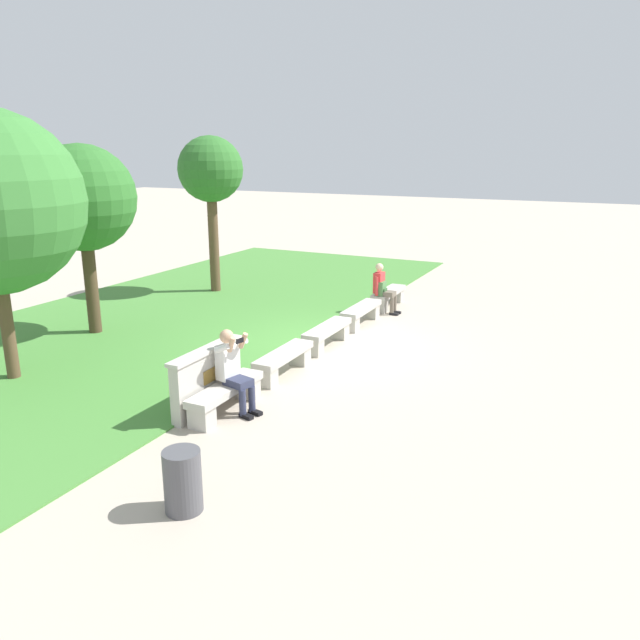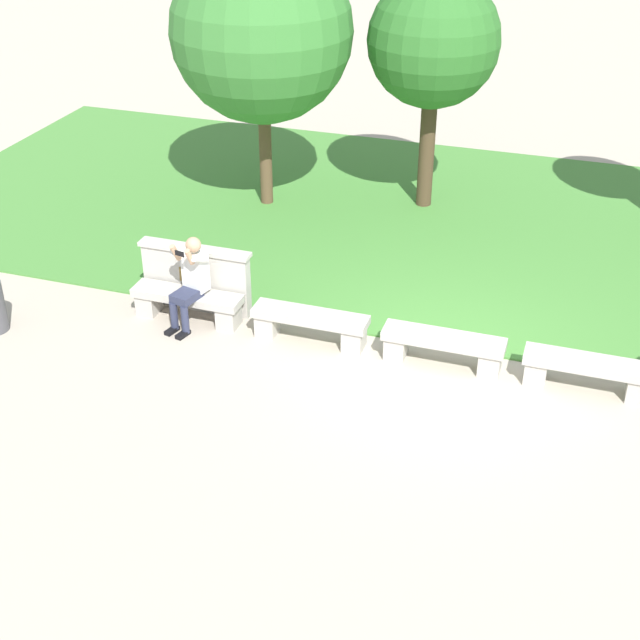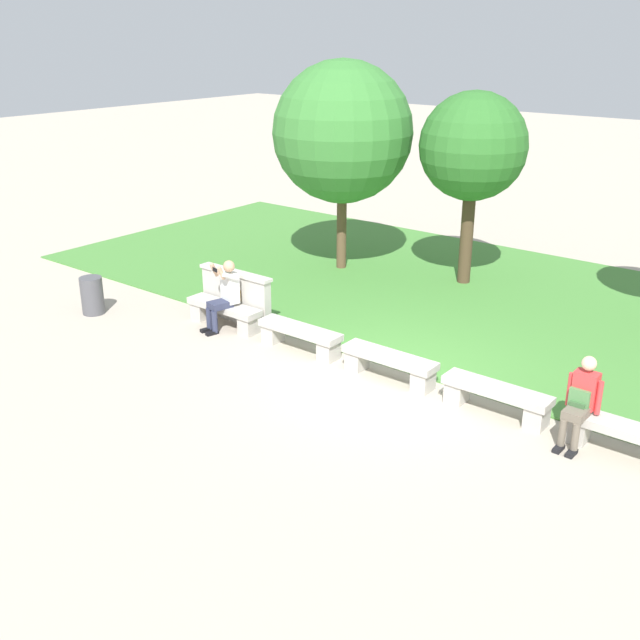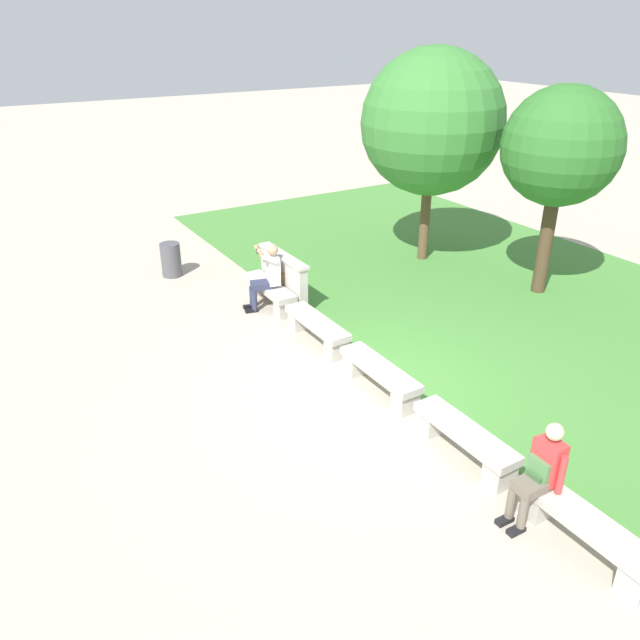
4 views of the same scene
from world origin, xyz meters
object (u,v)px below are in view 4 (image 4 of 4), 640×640
backpack (541,472)px  trash_bin (171,260)px  bench_far (465,438)px  person_distant (541,471)px  bench_main (269,291)px  person_photographer (267,273)px  bench_near (317,328)px  bench_mid (380,375)px  tree_behind_wall (561,148)px  tree_right_background (432,123)px  bench_end (586,530)px

backpack → trash_bin: (-9.38, -1.11, -0.25)m
bench_far → person_distant: size_ratio=1.30×
bench_main → person_photographer: size_ratio=1.24×
bench_near → backpack: bearing=-0.3°
bench_mid → bench_near: bearing=180.0°
person_photographer → person_distant: bearing=0.1°
backpack → tree_behind_wall: bearing=131.1°
bench_main → bench_mid: 3.75m
person_distant → tree_behind_wall: tree_behind_wall is taller
bench_near → bench_main: bearing=180.0°
tree_right_background → bench_near: bearing=-61.7°
bench_end → tree_right_background: (-7.95, 4.32, 2.86)m
backpack → tree_right_background: bearing=149.2°
bench_near → tree_right_background: 5.68m
bench_main → bench_far: 5.63m
person_distant → tree_behind_wall: bearing=131.0°
bench_end → backpack: size_ratio=3.82×
bench_end → trash_bin: trash_bin is taller
bench_near → bench_mid: same height
bench_end → trash_bin: size_ratio=2.18×
tree_right_background → bench_main: bearing=-84.0°
bench_main → bench_far: bearing=0.0°
person_photographer → tree_right_background: size_ratio=0.28×
bench_near → person_distant: (4.99, -0.07, 0.38)m
trash_bin → tree_right_background: bearing=69.1°
person_photographer → tree_right_background: (-0.57, 4.39, 2.42)m
tree_right_background → bench_far: bearing=-35.4°
bench_far → bench_end: size_ratio=1.00×
bench_end → person_photographer: person_photographer is taller
bench_near → backpack: (4.97, -0.03, 0.34)m
bench_near → backpack: 4.98m
bench_mid → person_distant: bearing=-1.2°
bench_far → bench_near: bearing=180.0°
bench_mid → trash_bin: bearing=-169.7°
person_photographer → trash_bin: (-2.65, -1.07, -0.36)m
bench_near → bench_mid: 1.88m
bench_main → backpack: backpack is taller
tree_behind_wall → tree_right_background: 2.92m
bench_main → bench_near: bearing=0.0°
bench_far → tree_right_background: tree_right_background is taller
bench_mid → trash_bin: (-6.29, -1.14, 0.08)m
bench_end → bench_far: bearing=180.0°
trash_bin → bench_end: bearing=6.5°
bench_main → bench_end: same height
bench_far → backpack: 1.27m
bench_near → bench_end: size_ratio=1.00×
person_distant → person_photographer: bearing=-179.9°
person_photographer → person_distant: person_photographer is taller
bench_main → bench_far: (5.63, 0.00, 0.00)m
bench_mid → person_distant: size_ratio=1.30×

